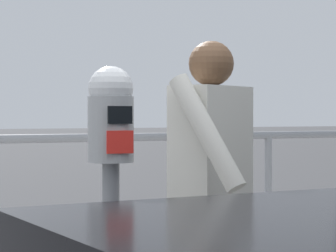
{
  "coord_description": "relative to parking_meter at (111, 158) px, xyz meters",
  "views": [
    {
      "loc": [
        -1.29,
        -2.3,
        1.39
      ],
      "look_at": [
        0.25,
        0.44,
        1.35
      ],
      "focal_mm": 80.1,
      "sensor_mm": 36.0,
      "label": 1
    }
  ],
  "objects": [
    {
      "name": "pedestrian_at_meter",
      "position": [
        0.63,
        0.22,
        -0.17
      ],
      "size": [
        0.56,
        0.61,
        1.59
      ],
      "rotation": [
        0.0,
        0.0,
        -2.71
      ],
      "color": "brown",
      "rests_on": "sidewalk_curb"
    },
    {
      "name": "parking_meter",
      "position": [
        0.0,
        0.0,
        0.0
      ],
      "size": [
        0.19,
        0.2,
        1.44
      ],
      "rotation": [
        0.0,
        0.0,
        3.09
      ],
      "color": "slate",
      "rests_on": "sidewalk_curb"
    }
  ]
}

